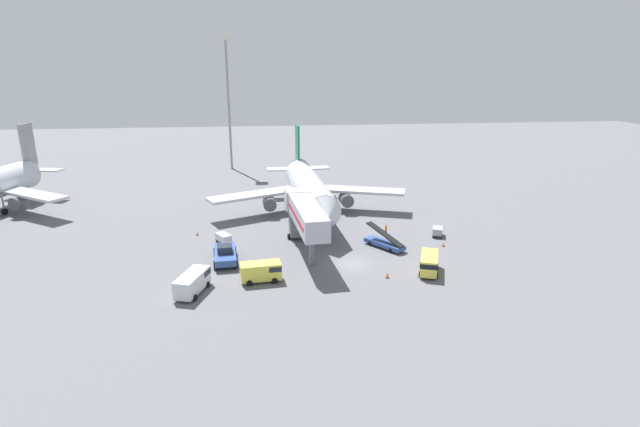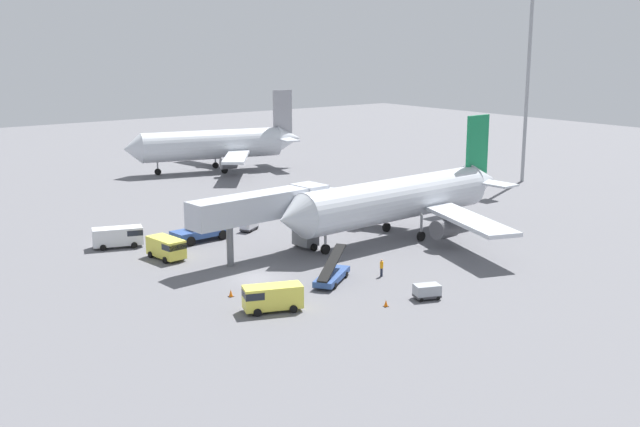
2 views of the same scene
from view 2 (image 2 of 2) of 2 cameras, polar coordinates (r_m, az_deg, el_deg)
The scene contains 16 objects.
ground_plane at distance 74.80m, azimuth -4.75°, elevation -4.80°, with size 300.00×300.00×0.00m, color slate.
airplane_at_gate at distance 89.41m, azimuth 6.01°, elevation 1.11°, with size 33.54×34.84×13.31m.
jet_bridge at distance 80.74m, azimuth -3.83°, elevation 0.38°, with size 4.56×16.59×7.07m.
pushback_tug at distance 89.08m, azimuth -8.84°, elevation -1.33°, with size 3.34×6.83×2.31m.
belt_loader_truck at distance 73.21m, azimuth 0.88°, elevation -4.53°, with size 4.97×6.06×3.00m.
service_van_rear_right at distance 82.29m, azimuth -11.23°, elevation -2.46°, with size 4.81×2.75×2.21m.
service_van_near_left at distance 65.62m, azimuth -3.64°, elevation -6.14°, with size 3.56×5.32×2.22m.
service_van_near_center at distance 88.14m, azimuth -14.59°, elevation -1.61°, with size 3.60×5.72×2.22m.
baggage_cart_mid_center at distance 93.08m, azimuth -5.25°, elevation -0.82°, with size 2.45×2.83×1.35m.
baggage_cart_mid_left at distance 69.30m, azimuth 7.89°, elevation -5.67°, with size 2.10×2.60×1.31m.
ground_crew_worker_foreground at distance 75.15m, azimuth 4.56°, elevation -3.98°, with size 0.46×0.46×1.73m.
safety_cone_alpha at distance 69.77m, azimuth -6.59°, elevation -5.86°, with size 0.44×0.44×0.67m.
safety_cone_bravo at distance 98.50m, azimuth -4.64°, elevation -0.34°, with size 0.37×0.37×0.57m.
safety_cone_charlie at distance 67.08m, azimuth 4.88°, elevation -6.61°, with size 0.41×0.41×0.62m.
airplane_background at distance 135.61m, azimuth -7.62°, elevation 5.07°, with size 29.65×31.70×13.74m.
apron_light_mast at distance 127.38m, azimuth 15.19°, elevation 11.44°, with size 2.40×2.40×30.45m.
Camera 2 is at (60.44, -37.93, 22.44)m, focal length 43.41 mm.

